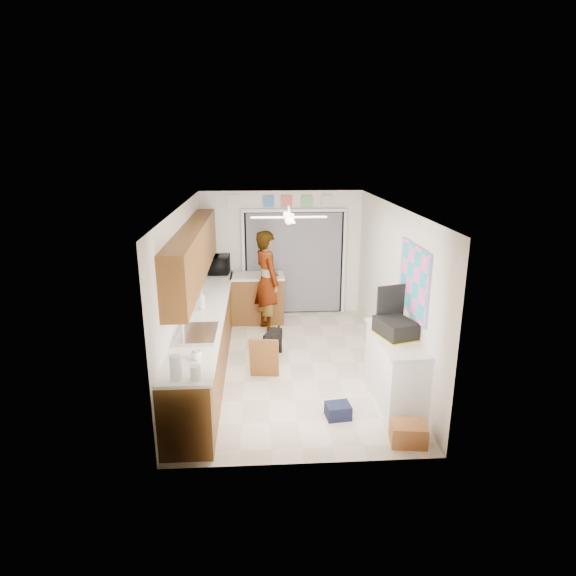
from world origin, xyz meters
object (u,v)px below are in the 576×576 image
object	(u,v)px
soap_bottle	(202,300)
navy_crate	(338,411)
microwave	(219,264)
cardboard_box	(408,434)
dog	(273,342)
man	(267,281)
cup	(196,355)
paper_towel_roll	(176,368)
suitcase	(395,328)

from	to	relation	value
soap_bottle	navy_crate	distance (m)	2.68
microwave	cardboard_box	size ratio (longest dim) A/B	1.46
soap_bottle	dog	bearing A→B (deg)	14.49
microwave	man	world-z (taller)	man
cup	navy_crate	size ratio (longest dim) A/B	0.43
microwave	navy_crate	size ratio (longest dim) A/B	1.96
cup	dog	bearing A→B (deg)	65.33
soap_bottle	navy_crate	world-z (taller)	soap_bottle
navy_crate	man	world-z (taller)	man
paper_towel_roll	dog	distance (m)	2.95
cardboard_box	navy_crate	xyz separation A→B (m)	(-0.73, 0.60, -0.03)
cup	man	world-z (taller)	man
paper_towel_roll	cardboard_box	world-z (taller)	paper_towel_roll
soap_bottle	cup	distance (m)	1.82
suitcase	paper_towel_roll	bearing A→B (deg)	-175.50
soap_bottle	suitcase	bearing A→B (deg)	-25.10
cup	man	size ratio (longest dim) A/B	0.07
cup	suitcase	bearing A→B (deg)	12.53
cardboard_box	man	distance (m)	4.15
paper_towel_roll	navy_crate	size ratio (longest dim) A/B	0.92
microwave	cup	size ratio (longest dim) A/B	4.52
suitcase	dog	bearing A→B (deg)	118.77
microwave	suitcase	distance (m)	4.29
man	dog	xyz separation A→B (m)	(0.06, -1.21, -0.71)
soap_bottle	dog	distance (m)	1.41
navy_crate	microwave	bearing A→B (deg)	114.58
paper_towel_roll	man	distance (m)	3.95
microwave	soap_bottle	size ratio (longest dim) A/B	2.09
soap_bottle	man	xyz separation A→B (m)	(1.03, 1.49, -0.14)
paper_towel_roll	dog	xyz separation A→B (m)	(1.11, 2.59, -0.85)
cup	dog	distance (m)	2.42
suitcase	cardboard_box	xyz separation A→B (m)	(-0.07, -1.01, -0.93)
cup	navy_crate	xyz separation A→B (m)	(1.74, 0.15, -0.90)
cup	suitcase	size ratio (longest dim) A/B	0.25
soap_bottle	navy_crate	bearing A→B (deg)	-41.71
cup	paper_towel_roll	world-z (taller)	paper_towel_roll
paper_towel_roll	cup	bearing A→B (deg)	72.95
soap_bottle	suitcase	world-z (taller)	soap_bottle
cup	navy_crate	distance (m)	1.96
man	navy_crate	bearing A→B (deg)	171.68
microwave	cardboard_box	xyz separation A→B (m)	(2.49, -4.45, -0.98)
paper_towel_roll	man	world-z (taller)	man
man	suitcase	bearing A→B (deg)	-172.31
cardboard_box	dog	size ratio (longest dim) A/B	0.68
microwave	navy_crate	distance (m)	4.35
microwave	dog	xyz separation A→B (m)	(0.99, -1.91, -0.87)
suitcase	man	size ratio (longest dim) A/B	0.28
dog	cup	bearing A→B (deg)	-90.85
cup	man	xyz separation A→B (m)	(0.90, 3.30, -0.05)
soap_bottle	paper_towel_roll	distance (m)	2.31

